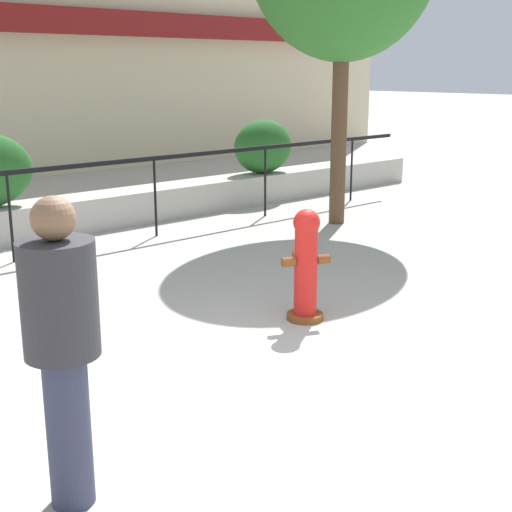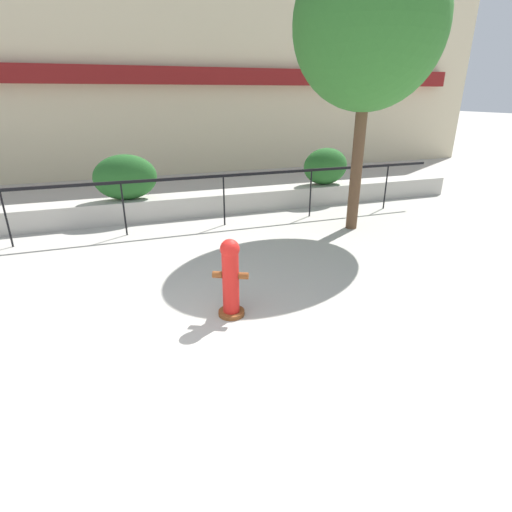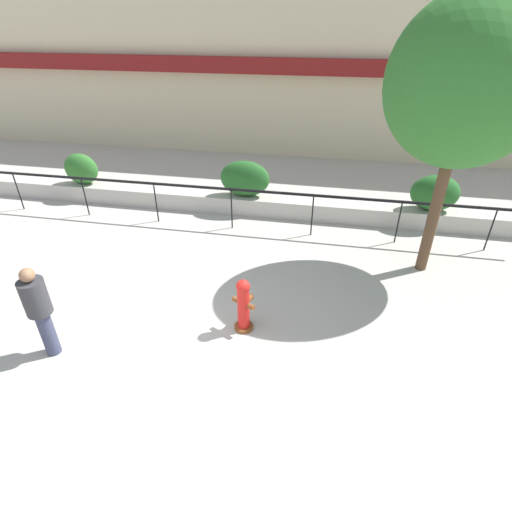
{
  "view_description": "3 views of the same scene",
  "coord_description": "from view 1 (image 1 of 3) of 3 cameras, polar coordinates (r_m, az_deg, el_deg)",
  "views": [
    {
      "loc": [
        -3.53,
        -3.51,
        2.34
      ],
      "look_at": [
        1.1,
        1.61,
        0.52
      ],
      "focal_mm": 50.0,
      "sensor_mm": 36.0,
      "label": 1
    },
    {
      "loc": [
        -0.06,
        -3.57,
        2.77
      ],
      "look_at": [
        1.66,
        1.35,
        0.65
      ],
      "focal_mm": 28.0,
      "sensor_mm": 36.0,
      "label": 2
    },
    {
      "loc": [
        2.47,
        -4.53,
        5.07
      ],
      "look_at": [
        1.08,
        2.7,
        0.54
      ],
      "focal_mm": 28.0,
      "sensor_mm": 36.0,
      "label": 3
    }
  ],
  "objects": [
    {
      "name": "pedestrian",
      "position": [
        3.89,
        -15.27,
        -6.17
      ],
      "size": [
        0.5,
        0.5,
        1.73
      ],
      "color": "#383D56",
      "rests_on": "ground"
    },
    {
      "name": "fire_hydrant",
      "position": [
        6.75,
        4.0,
        -0.64
      ],
      "size": [
        0.47,
        0.48,
        1.08
      ],
      "color": "brown",
      "rests_on": "ground"
    },
    {
      "name": "ground_plane",
      "position": [
        5.5,
        2.77,
        -10.47
      ],
      "size": [
        120.0,
        120.0,
        0.0
      ],
      "primitive_type": "plane",
      "color": "#B2ADA3"
    },
    {
      "name": "fence_railing_segment",
      "position": [
        9.21,
        -19.29,
        5.67
      ],
      "size": [
        15.0,
        0.05,
        1.15
      ],
      "color": "black",
      "rests_on": "ground"
    },
    {
      "name": "hedge_bush_2",
      "position": [
        13.01,
        0.59,
        8.76
      ],
      "size": [
        1.25,
        0.7,
        0.96
      ],
      "primitive_type": "ellipsoid",
      "color": "#235B23",
      "rests_on": "planter_wall_low"
    }
  ]
}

